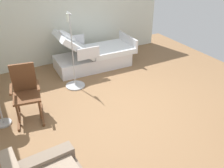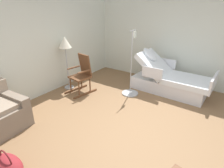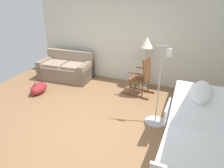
{
  "view_description": "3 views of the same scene",
  "coord_description": "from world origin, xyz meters",
  "views": [
    {
      "loc": [
        -3.42,
        2.25,
        2.87
      ],
      "look_at": [
        0.04,
        0.36,
        0.62
      ],
      "focal_mm": 39.34,
      "sensor_mm": 36.0,
      "label": 1
    },
    {
      "loc": [
        -2.67,
        -1.5,
        2.25
      ],
      "look_at": [
        0.14,
        0.41,
        0.77
      ],
      "focal_mm": 29.38,
      "sensor_mm": 36.0,
      "label": 2
    },
    {
      "loc": [
        1.83,
        -3.12,
        2.61
      ],
      "look_at": [
        0.26,
        0.75,
        0.68
      ],
      "focal_mm": 32.64,
      "sensor_mm": 36.0,
      "label": 3
    }
  ],
  "objects": [
    {
      "name": "couch",
      "position": [
        -1.81,
        1.98,
        0.31
      ],
      "size": [
        1.65,
        0.95,
        0.85
      ],
      "color": "#7D6C5C",
      "rests_on": "ground"
    },
    {
      "name": "hospital_bed",
      "position": [
        2.07,
        -0.18,
        0.32
      ],
      "size": [
        1.06,
        2.09,
        1.16
      ],
      "color": "silver",
      "rests_on": "ground"
    },
    {
      "name": "back_wall",
      "position": [
        0.0,
        2.6,
        1.35
      ],
      "size": [
        5.81,
        0.1,
        2.7
      ],
      "primitive_type": "cube",
      "color": "silver",
      "rests_on": "ground"
    },
    {
      "name": "ground_plane",
      "position": [
        0.0,
        0.0,
        0.0
      ],
      "size": [
        7.01,
        7.01,
        0.0
      ],
      "primitive_type": "plane",
      "color": "olive"
    },
    {
      "name": "floor_lamp",
      "position": [
        0.66,
        2.29,
        1.23
      ],
      "size": [
        0.34,
        0.34,
        1.48
      ],
      "color": "#B2B5BA",
      "rests_on": "ground"
    },
    {
      "name": "rocking_chair",
      "position": [
        0.71,
        1.79,
        0.5
      ],
      "size": [
        0.83,
        0.6,
        1.05
      ],
      "color": "brown",
      "rests_on": "ground"
    },
    {
      "name": "iv_pole",
      "position": [
        1.33,
        0.63,
        0.25
      ],
      "size": [
        0.44,
        0.44,
        1.69
      ],
      "color": "#B2B5BA",
      "rests_on": "ground"
    },
    {
      "name": "duffel_bag",
      "position": [
        -1.92,
        0.78,
        0.15
      ],
      "size": [
        0.32,
        0.56,
        0.43
      ],
      "color": "maroon",
      "rests_on": "ground"
    }
  ]
}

